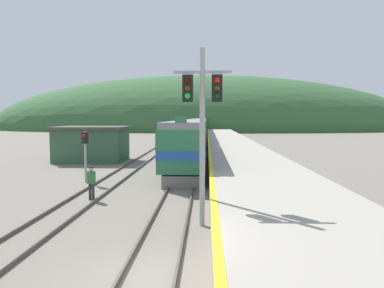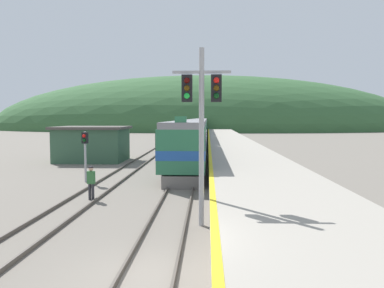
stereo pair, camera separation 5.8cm
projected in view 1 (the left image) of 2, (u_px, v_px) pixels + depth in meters
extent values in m
plane|color=slate|center=(149.00, 278.00, 9.73)|extent=(500.00, 500.00, 0.00)
cube|color=#4C443D|center=(196.00, 136.00, 79.52)|extent=(0.08, 180.00, 0.16)
cube|color=#4C443D|center=(203.00, 137.00, 79.46)|extent=(0.08, 180.00, 0.16)
cube|color=#4C443D|center=(174.00, 136.00, 79.70)|extent=(0.08, 180.00, 0.16)
cube|color=#4C443D|center=(181.00, 136.00, 79.64)|extent=(0.08, 180.00, 0.16)
cube|color=#9E9689|center=(226.00, 140.00, 59.34)|extent=(5.92, 140.00, 1.09)
cube|color=yellow|center=(208.00, 137.00, 59.41)|extent=(0.24, 140.00, 0.01)
ellipsoid|color=#335B33|center=(202.00, 129.00, 130.38)|extent=(148.14, 66.66, 36.68)
cube|color=#385B42|center=(92.00, 145.00, 35.52)|extent=(6.10, 4.96, 3.06)
cube|color=#47423D|center=(92.00, 128.00, 35.40)|extent=(6.60, 5.46, 0.24)
cube|color=black|center=(189.00, 162.00, 31.43)|extent=(2.34, 18.70, 0.85)
cube|color=#286B47|center=(189.00, 141.00, 31.31)|extent=(2.85, 19.90, 2.62)
cube|color=#1E4C99|center=(189.00, 144.00, 31.32)|extent=(2.88, 19.92, 0.58)
cube|color=black|center=(189.00, 134.00, 31.26)|extent=(2.88, 18.70, 0.79)
cube|color=slate|center=(189.00, 123.00, 31.20)|extent=(2.68, 19.90, 0.40)
cube|color=black|center=(182.00, 141.00, 22.47)|extent=(2.89, 2.20, 1.05)
cube|color=#286B47|center=(181.00, 119.00, 21.70)|extent=(0.64, 0.80, 0.36)
cube|color=slate|center=(181.00, 183.00, 21.72)|extent=(2.23, 0.40, 0.77)
cube|color=black|center=(196.00, 144.00, 52.07)|extent=(2.34, 18.54, 0.85)
cube|color=#286B47|center=(196.00, 132.00, 51.95)|extent=(2.85, 19.73, 2.62)
cube|color=#1E4C99|center=(196.00, 133.00, 51.96)|extent=(2.88, 19.75, 0.58)
cube|color=black|center=(196.00, 128.00, 51.91)|extent=(2.88, 18.54, 0.79)
cube|color=slate|center=(196.00, 121.00, 51.84)|extent=(2.68, 19.73, 0.40)
cube|color=black|center=(199.00, 137.00, 72.63)|extent=(2.34, 18.54, 0.85)
cube|color=#286B47|center=(199.00, 128.00, 72.51)|extent=(2.85, 19.73, 2.62)
cube|color=#1E4C99|center=(199.00, 129.00, 72.52)|extent=(2.88, 19.75, 0.58)
cube|color=black|center=(199.00, 125.00, 72.47)|extent=(2.88, 18.54, 0.79)
cube|color=slate|center=(199.00, 120.00, 72.40)|extent=(2.68, 19.73, 0.40)
cube|color=black|center=(201.00, 132.00, 93.19)|extent=(2.34, 18.54, 0.85)
cube|color=#286B47|center=(201.00, 125.00, 93.06)|extent=(2.85, 19.73, 2.62)
cube|color=#1E4C99|center=(201.00, 126.00, 93.08)|extent=(2.88, 19.75, 0.58)
cube|color=black|center=(201.00, 123.00, 93.02)|extent=(2.88, 18.54, 0.79)
cube|color=slate|center=(201.00, 119.00, 92.96)|extent=(2.68, 19.73, 0.40)
cylinder|color=#9E9EA3|center=(202.00, 138.00, 14.19)|extent=(0.20, 0.20, 6.76)
cube|color=#9E9EA3|center=(202.00, 72.00, 14.01)|extent=(2.20, 0.10, 0.10)
cube|color=black|center=(188.00, 88.00, 14.08)|extent=(0.40, 0.28, 1.02)
sphere|color=#3C0504|center=(187.00, 80.00, 13.88)|extent=(0.22, 0.22, 0.22)
sphere|color=#412C05|center=(188.00, 88.00, 13.90)|extent=(0.22, 0.22, 0.22)
sphere|color=green|center=(188.00, 96.00, 13.92)|extent=(0.22, 0.22, 0.22)
cube|color=black|center=(217.00, 88.00, 14.03)|extent=(0.40, 0.28, 1.02)
sphere|color=red|center=(217.00, 80.00, 13.84)|extent=(0.22, 0.22, 0.22)
sphere|color=#412C05|center=(217.00, 88.00, 13.86)|extent=(0.22, 0.22, 0.22)
sphere|color=black|center=(217.00, 96.00, 13.88)|extent=(0.22, 0.22, 0.22)
cylinder|color=#9E9EA3|center=(85.00, 157.00, 23.89)|extent=(0.14, 0.14, 3.26)
cube|color=black|center=(85.00, 138.00, 23.80)|extent=(0.36, 0.28, 0.71)
sphere|color=red|center=(84.00, 136.00, 23.62)|extent=(0.22, 0.22, 0.22)
sphere|color=black|center=(84.00, 140.00, 23.63)|extent=(0.22, 0.22, 0.22)
cylinder|color=#2D2D33|center=(90.00, 192.00, 18.86)|extent=(0.14, 0.14, 0.83)
cylinder|color=#2D2D33|center=(93.00, 192.00, 18.82)|extent=(0.14, 0.14, 0.83)
cube|color=#336B38|center=(91.00, 177.00, 18.79)|extent=(0.39, 0.28, 0.64)
sphere|color=tan|center=(91.00, 169.00, 18.76)|extent=(0.22, 0.22, 0.22)
cylinder|color=black|center=(91.00, 167.00, 18.75)|extent=(0.24, 0.24, 0.07)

